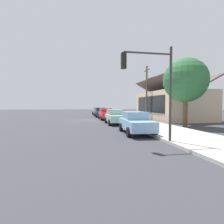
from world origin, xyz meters
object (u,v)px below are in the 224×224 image
object	(u,v)px
car_navy	(100,112)
utility_pole_wooden	(147,92)
car_cherry	(106,114)
shade_tree	(186,80)
fire_hydrant_red	(131,120)
car_seafoam	(116,117)
traffic_light_main	(152,79)
car_skyblue	(136,122)
car_silver	(97,111)

from	to	relation	value
car_navy	utility_pole_wooden	bearing A→B (deg)	38.13
car_cherry	utility_pole_wooden	world-z (taller)	utility_pole_wooden
shade_tree	fire_hydrant_red	xyz separation A→B (m)	(-2.78, -4.58, -3.93)
car_cherry	car_seafoam	size ratio (longest dim) A/B	1.08
car_cherry	traffic_light_main	size ratio (longest dim) A/B	0.93
car_seafoam	car_skyblue	bearing A→B (deg)	2.11
shade_tree	utility_pole_wooden	world-z (taller)	utility_pole_wooden
car_seafoam	fire_hydrant_red	xyz separation A→B (m)	(0.84, 1.42, -0.32)
car_navy	utility_pole_wooden	size ratio (longest dim) A/B	0.63
car_cherry	car_skyblue	size ratio (longest dim) A/B	1.08
car_cherry	shade_tree	world-z (taller)	shade_tree
traffic_light_main	utility_pole_wooden	bearing A→B (deg)	159.54
utility_pole_wooden	car_skyblue	bearing A→B (deg)	-24.91
car_skyblue	shade_tree	size ratio (longest dim) A/B	0.69
car_cherry	fire_hydrant_red	xyz separation A→B (m)	(7.16, 1.52, -0.32)
car_seafoam	traffic_light_main	distance (m)	10.70
car_seafoam	car_skyblue	distance (m)	6.62
car_cherry	fire_hydrant_red	distance (m)	7.33
car_navy	car_skyblue	distance (m)	18.86
car_navy	traffic_light_main	size ratio (longest dim) A/B	0.91
traffic_light_main	fire_hydrant_red	xyz separation A→B (m)	(-9.51, 1.66, -2.99)
car_silver	traffic_light_main	bearing A→B (deg)	2.19
shade_tree	utility_pole_wooden	xyz separation A→B (m)	(-8.43, -0.58, -0.50)
car_navy	fire_hydrant_red	world-z (taller)	car_navy
car_navy	car_seafoam	xyz separation A→B (m)	(12.24, 0.17, 0.00)
car_cherry	traffic_light_main	xyz separation A→B (m)	(16.67, -0.14, 2.68)
shade_tree	car_navy	bearing A→B (deg)	-158.74
car_navy	car_cherry	bearing A→B (deg)	1.84
car_cherry	shade_tree	size ratio (longest dim) A/B	0.74
car_silver	car_cherry	world-z (taller)	same
car_skyblue	fire_hydrant_red	xyz separation A→B (m)	(-5.78, 1.31, -0.32)
shade_tree	traffic_light_main	bearing A→B (deg)	-42.80
car_seafoam	utility_pole_wooden	xyz separation A→B (m)	(-4.81, 5.42, 3.11)
car_navy	fire_hydrant_red	xyz separation A→B (m)	(13.08, 1.59, -0.32)
car_seafoam	shade_tree	bearing A→B (deg)	60.03
car_skyblue	car_navy	bearing A→B (deg)	-176.16
car_cherry	car_skyblue	distance (m)	12.94
car_silver	car_navy	distance (m)	6.82
car_skyblue	fire_hydrant_red	world-z (taller)	car_skyblue
car_silver	fire_hydrant_red	distance (m)	19.96
car_silver	utility_pole_wooden	bearing A→B (deg)	23.58
car_cherry	shade_tree	xyz separation A→B (m)	(9.93, 6.10, 3.62)
car_silver	car_cherry	size ratio (longest dim) A/B	1.01
car_seafoam	traffic_light_main	size ratio (longest dim) A/B	0.87
car_seafoam	car_navy	bearing A→B (deg)	-178.10
car_silver	car_skyblue	xyz separation A→B (m)	(25.68, 0.16, -0.00)
car_silver	utility_pole_wooden	world-z (taller)	utility_pole_wooden
shade_tree	fire_hydrant_red	size ratio (longest dim) A/B	9.22
car_navy	car_skyblue	xyz separation A→B (m)	(18.86, 0.28, -0.00)
fire_hydrant_red	utility_pole_wooden	bearing A→B (deg)	144.72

